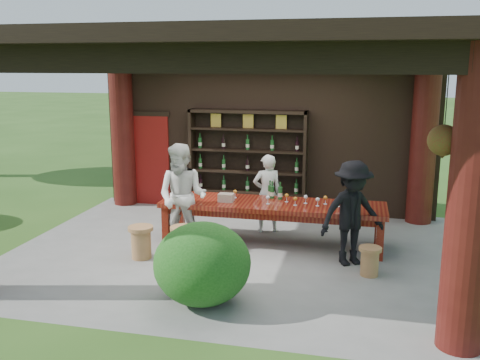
% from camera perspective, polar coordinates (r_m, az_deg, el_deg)
% --- Properties ---
extents(ground, '(90.00, 90.00, 0.00)m').
position_cam_1_polar(ground, '(9.02, -0.58, -7.69)').
color(ground, '#2D5119').
rests_on(ground, ground).
extents(pavilion, '(7.50, 6.00, 3.60)m').
position_cam_1_polar(pavilion, '(8.95, -0.04, 6.19)').
color(pavilion, slate).
rests_on(pavilion, ground).
extents(wine_shelf, '(2.46, 0.37, 2.16)m').
position_cam_1_polar(wine_shelf, '(11.12, 0.81, 1.95)').
color(wine_shelf, black).
rests_on(wine_shelf, ground).
extents(tasting_table, '(3.85, 1.02, 0.75)m').
position_cam_1_polar(tasting_table, '(9.23, 3.47, -3.09)').
color(tasting_table, '#5B120D').
rests_on(tasting_table, ground).
extents(stool_near_left, '(0.40, 0.40, 0.53)m').
position_cam_1_polar(stool_near_left, '(8.71, -6.12, -6.55)').
color(stool_near_left, '#96663C').
rests_on(stool_near_left, ground).
extents(stool_near_right, '(0.34, 0.34, 0.44)m').
position_cam_1_polar(stool_near_right, '(8.22, 13.67, -8.34)').
color(stool_near_right, '#96663C').
rests_on(stool_near_right, ground).
extents(stool_far_left, '(0.41, 0.41, 0.53)m').
position_cam_1_polar(stool_far_left, '(8.81, -10.51, -6.45)').
color(stool_far_left, '#96663C').
rests_on(stool_far_left, ground).
extents(host, '(0.63, 0.54, 1.47)m').
position_cam_1_polar(host, '(9.90, 2.91, -1.44)').
color(host, silver).
rests_on(host, ground).
extents(guest_woman, '(0.91, 0.73, 1.80)m').
position_cam_1_polar(guest_woman, '(9.01, -6.14, -1.80)').
color(guest_woman, silver).
rests_on(guest_woman, ground).
extents(guest_man, '(1.23, 1.06, 1.65)m').
position_cam_1_polar(guest_man, '(8.44, 11.88, -3.50)').
color(guest_man, black).
rests_on(guest_man, ground).
extents(table_bottles, '(0.28, 0.16, 0.31)m').
position_cam_1_polar(table_bottles, '(9.45, 3.66, -1.05)').
color(table_bottles, '#194C1E').
rests_on(table_bottles, tasting_table).
extents(table_glasses, '(1.89, 0.36, 0.15)m').
position_cam_1_polar(table_glasses, '(9.14, 6.00, -2.07)').
color(table_glasses, silver).
rests_on(table_glasses, tasting_table).
extents(napkin_basket, '(0.26, 0.18, 0.14)m').
position_cam_1_polar(napkin_basket, '(9.24, -1.49, -1.88)').
color(napkin_basket, '#BF6672').
rests_on(napkin_basket, tasting_table).
extents(shrubs, '(16.18, 9.00, 1.36)m').
position_cam_1_polar(shrubs, '(9.33, 12.29, -3.74)').
color(shrubs, '#194C14').
rests_on(shrubs, ground).
extents(trees, '(22.25, 9.23, 4.80)m').
position_cam_1_polar(trees, '(10.09, 20.40, 13.17)').
color(trees, '#3F2819').
rests_on(trees, ground).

